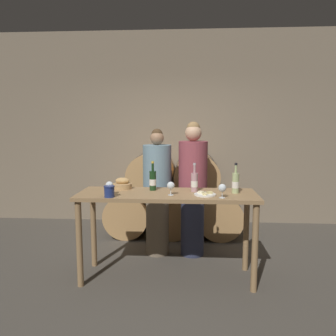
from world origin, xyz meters
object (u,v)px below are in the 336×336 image
at_px(wine_bottle_red, 153,180).
at_px(wine_bottle_white, 235,183).
at_px(wine_glass_left, 171,186).
at_px(wine_glass_center, 222,188).
at_px(wine_glass_far_left, 109,186).
at_px(bread_basket, 122,184).
at_px(cheese_plate, 205,194).
at_px(person_right, 193,189).
at_px(blue_crock, 109,191).
at_px(person_left, 157,192).
at_px(wine_bottle_rose, 194,182).
at_px(tasting_table, 167,205).

xyz_separation_m(wine_bottle_red, wine_bottle_white, (0.89, -0.10, -0.00)).
relative_size(wine_glass_left, wine_glass_center, 1.00).
distance_m(wine_bottle_red, wine_glass_far_left, 0.50).
relative_size(bread_basket, wine_glass_center, 1.52).
bearing_deg(cheese_plate, wine_glass_left, -176.96).
xyz_separation_m(person_right, blue_crock, (-0.84, -0.92, 0.15)).
relative_size(person_left, wine_bottle_white, 5.03).
height_order(wine_bottle_red, bread_basket, wine_bottle_red).
relative_size(wine_bottle_white, bread_basket, 1.51).
height_order(wine_bottle_white, wine_bottle_rose, wine_bottle_white).
distance_m(person_left, wine_glass_left, 0.85).
distance_m(person_right, wine_glass_left, 0.84).
bearing_deg(wine_glass_center, person_right, 107.49).
height_order(tasting_table, wine_bottle_red, wine_bottle_red).
bearing_deg(person_left, blue_crock, -113.01).
height_order(person_left, person_right, person_right).
relative_size(person_right, wine_glass_left, 12.18).
distance_m(wine_glass_far_left, wine_glass_center, 1.15).
bearing_deg(wine_glass_center, bread_basket, 159.25).
bearing_deg(tasting_table, bread_basket, 158.70).
bearing_deg(tasting_table, wine_bottle_white, 2.84).
bearing_deg(wine_bottle_white, wine_bottle_rose, 173.41).
distance_m(wine_bottle_white, wine_glass_center, 0.29).
height_order(person_right, wine_bottle_rose, person_right).
xyz_separation_m(wine_bottle_red, blue_crock, (-0.40, -0.38, -0.05)).
bearing_deg(wine_bottle_rose, tasting_table, -163.43).
xyz_separation_m(tasting_table, wine_glass_left, (0.04, -0.11, 0.23)).
height_order(tasting_table, cheese_plate, cheese_plate).
distance_m(wine_bottle_white, wine_glass_far_left, 1.32).
distance_m(wine_bottle_rose, wine_glass_left, 0.31).
xyz_separation_m(person_left, cheese_plate, (0.57, -0.77, 0.14)).
bearing_deg(wine_glass_far_left, tasting_table, 12.70).
distance_m(wine_bottle_red, wine_bottle_white, 0.89).
distance_m(bread_basket, cheese_plate, 0.96).
relative_size(bread_basket, cheese_plate, 0.95).
xyz_separation_m(person_left, wine_glass_far_left, (-0.42, -0.81, 0.23)).
bearing_deg(tasting_table, person_left, 104.29).
bearing_deg(wine_glass_left, bread_basket, 150.98).
distance_m(person_left, person_right, 0.45).
bearing_deg(cheese_plate, person_left, 126.36).
relative_size(wine_bottle_white, cheese_plate, 1.43).
height_order(wine_bottle_red, wine_glass_center, wine_bottle_red).
xyz_separation_m(tasting_table, wine_glass_center, (0.56, -0.21, 0.23)).
xyz_separation_m(person_left, blue_crock, (-0.39, -0.92, 0.20)).
height_order(person_left, wine_bottle_red, person_left).
distance_m(wine_glass_far_left, wine_glass_left, 0.63).
bearing_deg(wine_glass_center, wine_bottle_white, 56.11).
xyz_separation_m(blue_crock, cheese_plate, (0.96, 0.15, -0.05)).
height_order(person_right, cheese_plate, person_right).
bearing_deg(wine_glass_far_left, person_right, 43.10).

